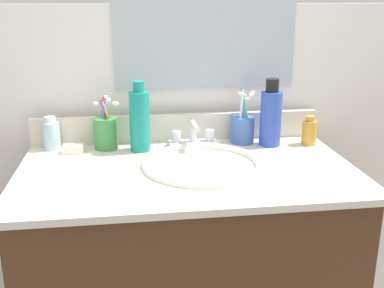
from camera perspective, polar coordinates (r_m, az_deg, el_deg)
name	(u,v)px	position (r m, az deg, el deg)	size (l,w,h in m)	color
countertop	(187,171)	(1.32, -0.60, -3.31)	(0.95, 0.56, 0.02)	beige
backsplash	(177,127)	(1.55, -1.84, 2.05)	(0.95, 0.02, 0.09)	beige
back_wall	(176,190)	(1.70, -1.98, -5.67)	(2.05, 0.04, 1.30)	white
mirror_panel	(206,1)	(1.55, 1.69, 17.17)	(0.60, 0.01, 0.56)	#B2BCC6
sink_basin	(203,175)	(1.34, 1.31, -3.87)	(0.35, 0.35, 0.11)	white
faucet	(193,137)	(1.51, 0.17, 0.86)	(0.16, 0.10, 0.08)	silver
bottle_shampoo_blue	(271,116)	(1.51, 9.63, 3.37)	(0.07, 0.07, 0.22)	#2D4CB2
bottle_gel_clear	(51,134)	(1.53, -16.85, 1.13)	(0.05, 0.05, 0.11)	silver
bottle_mouthwash_teal	(140,120)	(1.45, -6.43, 2.96)	(0.06, 0.06, 0.22)	teal
bottle_oil_amber	(309,132)	(1.56, 14.17, 1.46)	(0.05, 0.05, 0.10)	gold
cup_green	(106,132)	(1.49, -10.51, 1.51)	(0.08, 0.08, 0.17)	#3F8C47
cup_blue_plastic	(242,128)	(1.54, 6.21, 1.96)	(0.08, 0.08, 0.19)	#3F66B7
soap_bar	(73,149)	(1.49, -14.37, -0.58)	(0.06, 0.04, 0.02)	white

